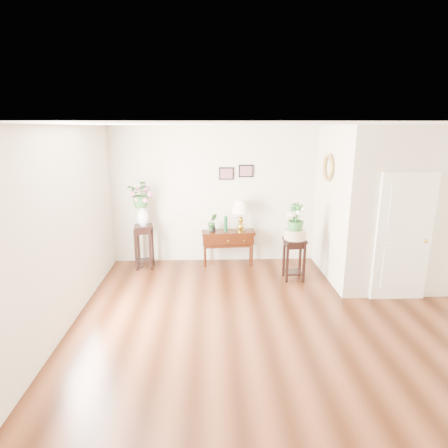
{
  "coord_description": "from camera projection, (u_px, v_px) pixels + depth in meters",
  "views": [
    {
      "loc": [
        -0.98,
        -4.83,
        2.77
      ],
      "look_at": [
        -0.75,
        1.3,
        1.17
      ],
      "focal_mm": 30.0,
      "sensor_mm": 36.0,
      "label": 1
    }
  ],
  "objects": [
    {
      "name": "floor",
      "position": [
        279.0,
        324.0,
        5.41
      ],
      "size": [
        6.0,
        5.5,
        0.02
      ],
      "primitive_type": "cube",
      "color": "brown",
      "rests_on": "ground"
    },
    {
      "name": "ceiling",
      "position": [
        288.0,
        124.0,
        4.7
      ],
      "size": [
        6.0,
        5.5,
        0.02
      ],
      "primitive_type": "cube",
      "color": "white",
      "rests_on": "ground"
    },
    {
      "name": "wall_back",
      "position": [
        258.0,
        195.0,
        7.71
      ],
      "size": [
        6.0,
        0.02,
        2.8
      ],
      "primitive_type": "cube",
      "color": "beige",
      "rests_on": "ground"
    },
    {
      "name": "wall_front",
      "position": [
        365.0,
        347.0,
        2.4
      ],
      "size": [
        6.0,
        0.02,
        2.8
      ],
      "primitive_type": "cube",
      "color": "beige",
      "rests_on": "ground"
    },
    {
      "name": "wall_left",
      "position": [
        58.0,
        234.0,
        4.94
      ],
      "size": [
        0.02,
        5.5,
        2.8
      ],
      "primitive_type": "cube",
      "color": "beige",
      "rests_on": "ground"
    },
    {
      "name": "partition",
      "position": [
        378.0,
        204.0,
        6.85
      ],
      "size": [
        1.8,
        1.95,
        2.8
      ],
      "primitive_type": "cube",
      "color": "beige",
      "rests_on": "floor"
    },
    {
      "name": "door",
      "position": [
        404.0,
        238.0,
        5.97
      ],
      "size": [
        0.9,
        0.05,
        2.1
      ],
      "primitive_type": "cube",
      "color": "white",
      "rests_on": "floor"
    },
    {
      "name": "art_print_left",
      "position": [
        226.0,
        174.0,
        7.56
      ],
      "size": [
        0.3,
        0.02,
        0.25
      ],
      "primitive_type": "cube",
      "color": "black",
      "rests_on": "wall_back"
    },
    {
      "name": "art_print_right",
      "position": [
        246.0,
        171.0,
        7.56
      ],
      "size": [
        0.3,
        0.02,
        0.25
      ],
      "primitive_type": "cube",
      "color": "black",
      "rests_on": "wall_back"
    },
    {
      "name": "wall_ornament",
      "position": [
        328.0,
        168.0,
        6.77
      ],
      "size": [
        0.07,
        0.51,
        0.51
      ],
      "primitive_type": "torus",
      "rotation": [
        0.0,
        1.57,
        0.0
      ],
      "color": "tan",
      "rests_on": "partition"
    },
    {
      "name": "console_table",
      "position": [
        228.0,
        248.0,
        7.67
      ],
      "size": [
        1.09,
        0.43,
        0.71
      ],
      "primitive_type": "cube",
      "rotation": [
        0.0,
        0.0,
        0.07
      ],
      "color": "#330F06",
      "rests_on": "floor"
    },
    {
      "name": "table_lamp",
      "position": [
        241.0,
        214.0,
        7.5
      ],
      "size": [
        0.49,
        0.49,
        0.65
      ],
      "primitive_type": "cube",
      "rotation": [
        0.0,
        0.0,
        -0.39
      ],
      "color": "#AC9127",
      "rests_on": "console_table"
    },
    {
      "name": "green_vase",
      "position": [
        226.0,
        223.0,
        7.54
      ],
      "size": [
        0.07,
        0.07,
        0.31
      ],
      "primitive_type": "cylinder",
      "rotation": [
        0.0,
        0.0,
        0.04
      ],
      "color": "#0B4722",
      "rests_on": "console_table"
    },
    {
      "name": "potted_plant",
      "position": [
        212.0,
        223.0,
        7.53
      ],
      "size": [
        0.23,
        0.2,
        0.36
      ],
      "primitive_type": "imported",
      "rotation": [
        0.0,
        0.0,
        0.23
      ],
      "color": "#2B632B",
      "rests_on": "console_table"
    },
    {
      "name": "plant_stand_a",
      "position": [
        144.0,
        247.0,
        7.48
      ],
      "size": [
        0.4,
        0.4,
        0.88
      ],
      "primitive_type": "cube",
      "rotation": [
        0.0,
        0.0,
        0.17
      ],
      "color": "black",
      "rests_on": "floor"
    },
    {
      "name": "porcelain_vase",
      "position": [
        143.0,
        214.0,
        7.31
      ],
      "size": [
        0.25,
        0.25,
        0.41
      ],
      "primitive_type": null,
      "rotation": [
        0.0,
        0.0,
        0.05
      ],
      "color": "white",
      "rests_on": "plant_stand_a"
    },
    {
      "name": "lily_arrangement",
      "position": [
        141.0,
        192.0,
        7.19
      ],
      "size": [
        0.63,
        0.59,
        0.55
      ],
      "primitive_type": "imported",
      "rotation": [
        0.0,
        0.0,
        -0.43
      ],
      "color": "#2B632B",
      "rests_on": "porcelain_vase"
    },
    {
      "name": "plant_stand_b",
      "position": [
        294.0,
        259.0,
        6.93
      ],
      "size": [
        0.41,
        0.41,
        0.78
      ],
      "primitive_type": "cube",
      "rotation": [
        0.0,
        0.0,
        0.12
      ],
      "color": "black",
      "rests_on": "floor"
    },
    {
      "name": "ceramic_bowl",
      "position": [
        295.0,
        235.0,
        6.81
      ],
      "size": [
        0.47,
        0.47,
        0.18
      ],
      "primitive_type": "cylinder",
      "rotation": [
        0.0,
        0.0,
        -0.21
      ],
      "color": "beige",
      "rests_on": "plant_stand_b"
    },
    {
      "name": "narcissus",
      "position": [
        296.0,
        218.0,
        6.73
      ],
      "size": [
        0.34,
        0.34,
        0.54
      ],
      "primitive_type": "imported",
      "rotation": [
        0.0,
        0.0,
        0.14
      ],
      "color": "#2B632B",
      "rests_on": "ceramic_bowl"
    }
  ]
}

